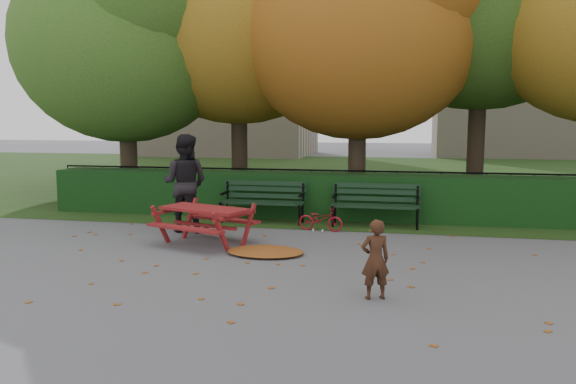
% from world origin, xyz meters
% --- Properties ---
extents(ground, '(90.00, 90.00, 0.00)m').
position_xyz_m(ground, '(0.00, 0.00, 0.00)').
color(ground, '#5E5E63').
rests_on(ground, ground).
extents(grass_strip, '(90.00, 90.00, 0.00)m').
position_xyz_m(grass_strip, '(0.00, 14.00, 0.01)').
color(grass_strip, '#1D3313').
rests_on(grass_strip, ground).
extents(building_left, '(10.00, 7.00, 15.00)m').
position_xyz_m(building_left, '(-9.00, 26.00, 7.50)').
color(building_left, '#B5A38C').
rests_on(building_left, ground).
extents(building_right, '(9.00, 6.00, 12.00)m').
position_xyz_m(building_right, '(8.00, 28.00, 6.00)').
color(building_right, '#B5A38C').
rests_on(building_right, ground).
extents(hedge, '(13.00, 0.90, 1.00)m').
position_xyz_m(hedge, '(0.00, 4.50, 0.50)').
color(hedge, black).
rests_on(hedge, ground).
extents(iron_fence, '(14.00, 0.04, 1.02)m').
position_xyz_m(iron_fence, '(0.00, 5.30, 0.54)').
color(iron_fence, black).
rests_on(iron_fence, ground).
extents(tree_a, '(5.88, 5.60, 7.48)m').
position_xyz_m(tree_a, '(-5.19, 5.58, 4.52)').
color(tree_a, '#2E2118').
rests_on(tree_a, ground).
extents(tree_c, '(6.30, 6.00, 8.00)m').
position_xyz_m(tree_c, '(0.83, 5.96, 4.82)').
color(tree_c, '#2E2118').
rests_on(tree_c, ground).
extents(tree_f, '(6.93, 6.60, 9.19)m').
position_xyz_m(tree_f, '(-7.13, 9.24, 5.69)').
color(tree_f, '#2E2118').
rests_on(tree_f, ground).
extents(bench_left, '(1.80, 0.57, 0.88)m').
position_xyz_m(bench_left, '(-1.30, 3.70, 0.52)').
color(bench_left, black).
rests_on(bench_left, ground).
extents(bench_right, '(1.80, 0.57, 0.88)m').
position_xyz_m(bench_right, '(1.10, 3.70, 0.52)').
color(bench_right, black).
rests_on(bench_right, ground).
extents(picnic_table, '(1.89, 1.70, 0.76)m').
position_xyz_m(picnic_table, '(-1.79, 1.35, 0.52)').
color(picnic_table, maroon).
rests_on(picnic_table, ground).
extents(leaf_pile, '(1.52, 1.29, 0.09)m').
position_xyz_m(leaf_pile, '(-0.56, 0.87, 0.04)').
color(leaf_pile, brown).
rests_on(leaf_pile, ground).
extents(leaf_scatter, '(9.00, 5.70, 0.01)m').
position_xyz_m(leaf_scatter, '(0.00, 0.30, 0.01)').
color(leaf_scatter, brown).
rests_on(leaf_scatter, ground).
extents(child, '(0.43, 0.35, 1.00)m').
position_xyz_m(child, '(1.33, -1.11, 0.50)').
color(child, '#3D2113').
rests_on(child, ground).
extents(adult, '(0.94, 0.73, 1.93)m').
position_xyz_m(adult, '(-2.57, 2.42, 0.96)').
color(adult, black).
rests_on(adult, ground).
extents(bicycle, '(0.94, 0.44, 0.47)m').
position_xyz_m(bicycle, '(0.06, 2.99, 0.24)').
color(bicycle, maroon).
rests_on(bicycle, ground).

